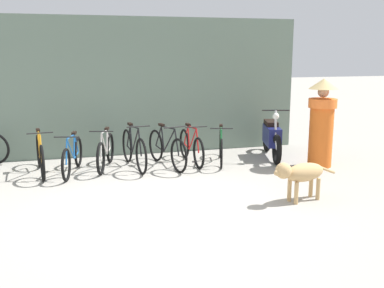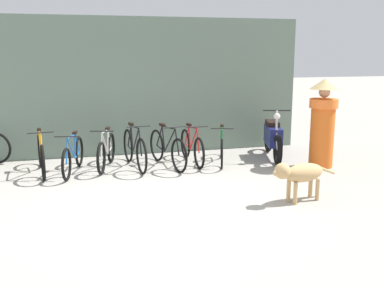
{
  "view_description": "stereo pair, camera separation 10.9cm",
  "coord_description": "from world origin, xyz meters",
  "views": [
    {
      "loc": [
        -1.28,
        -6.42,
        2.32
      ],
      "look_at": [
        0.89,
        1.3,
        0.65
      ],
      "focal_mm": 42.0,
      "sensor_mm": 36.0,
      "label": 1
    },
    {
      "loc": [
        -1.17,
        -6.45,
        2.32
      ],
      "look_at": [
        0.89,
        1.3,
        0.65
      ],
      "focal_mm": 42.0,
      "sensor_mm": 36.0,
      "label": 2
    }
  ],
  "objects": [
    {
      "name": "ground_plane",
      "position": [
        0.0,
        0.0,
        0.0
      ],
      "size": [
        60.0,
        60.0,
        0.0
      ],
      "primitive_type": "plane",
      "color": "#9E998E"
    },
    {
      "name": "shop_wall_back",
      "position": [
        0.0,
        3.66,
        1.53
      ],
      "size": [
        8.09,
        0.2,
        3.06
      ],
      "color": "slate",
      "rests_on": "ground"
    },
    {
      "name": "bicycle_0",
      "position": [
        -1.82,
        2.37,
        0.36
      ],
      "size": [
        0.46,
        1.75,
        0.87
      ],
      "rotation": [
        0.0,
        0.0,
        -1.46
      ],
      "color": "black",
      "rests_on": "ground"
    },
    {
      "name": "bicycle_1",
      "position": [
        -1.23,
        2.25,
        0.33
      ],
      "size": [
        0.53,
        1.66,
        0.8
      ],
      "rotation": [
        0.0,
        0.0,
        -1.8
      ],
      "color": "black",
      "rests_on": "ground"
    },
    {
      "name": "bicycle_2",
      "position": [
        -0.58,
        2.46,
        0.34
      ],
      "size": [
        0.56,
        1.55,
        0.83
      ],
      "rotation": [
        0.0,
        0.0,
        -1.85
      ],
      "color": "black",
      "rests_on": "ground"
    },
    {
      "name": "bicycle_3",
      "position": [
        -0.03,
        2.35,
        0.38
      ],
      "size": [
        0.46,
        1.76,
        0.91
      ],
      "rotation": [
        0.0,
        0.0,
        -1.45
      ],
      "color": "black",
      "rests_on": "ground"
    },
    {
      "name": "bicycle_4",
      "position": [
        0.63,
        2.27,
        0.36
      ],
      "size": [
        0.53,
        1.73,
        0.88
      ],
      "rotation": [
        0.0,
        0.0,
        -1.35
      ],
      "color": "black",
      "rests_on": "ground"
    },
    {
      "name": "bicycle_5",
      "position": [
        1.18,
        2.42,
        0.34
      ],
      "size": [
        0.46,
        1.64,
        0.84
      ],
      "rotation": [
        0.0,
        0.0,
        -1.54
      ],
      "color": "black",
      "rests_on": "ground"
    },
    {
      "name": "bicycle_6",
      "position": [
        1.8,
        2.3,
        0.34
      ],
      "size": [
        0.61,
        1.59,
        0.81
      ],
      "rotation": [
        0.0,
        0.0,
        -1.89
      ],
      "color": "black",
      "rests_on": "ground"
    },
    {
      "name": "motorcycle",
      "position": [
        3.02,
        2.43,
        0.45
      ],
      "size": [
        0.69,
        1.86,
        1.11
      ],
      "rotation": [
        0.0,
        0.0,
        -1.84
      ],
      "color": "black",
      "rests_on": "ground"
    },
    {
      "name": "stray_dog",
      "position": [
        2.16,
        -0.4,
        0.46
      ],
      "size": [
        1.23,
        0.47,
        0.66
      ],
      "rotation": [
        0.0,
        0.0,
        3.37
      ],
      "color": "tan",
      "rests_on": "ground"
    },
    {
      "name": "person_in_robes",
      "position": [
        3.64,
        1.46,
        0.95
      ],
      "size": [
        0.8,
        0.8,
        1.78
      ],
      "rotation": [
        0.0,
        0.0,
        2.63
      ],
      "color": "orange",
      "rests_on": "ground"
    }
  ]
}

